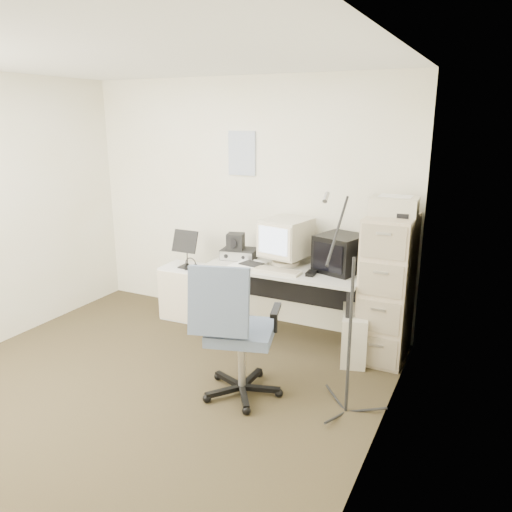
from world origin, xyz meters
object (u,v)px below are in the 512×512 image
at_px(filing_cabinet, 387,288).
at_px(desk, 286,302).
at_px(side_cart, 187,292).
at_px(office_chair, 241,330).

bearing_deg(filing_cabinet, desk, -178.19).
distance_m(filing_cabinet, side_cart, 2.15).
bearing_deg(side_cart, desk, -3.29).
height_order(filing_cabinet, desk, filing_cabinet).
distance_m(desk, side_cart, 1.17).
xyz_separation_m(desk, side_cart, (-1.17, 0.01, -0.08)).
bearing_deg(filing_cabinet, office_chair, -126.44).
xyz_separation_m(office_chair, side_cart, (-1.27, 1.13, -0.26)).
relative_size(desk, office_chair, 1.38).
xyz_separation_m(desk, office_chair, (0.10, -1.12, 0.18)).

